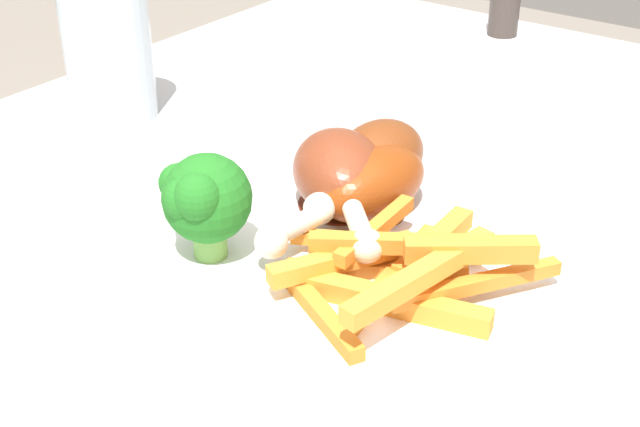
{
  "coord_description": "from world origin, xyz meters",
  "views": [
    {
      "loc": [
        0.28,
        0.26,
        1.03
      ],
      "look_at": [
        -0.07,
        0.0,
        0.78
      ],
      "focal_mm": 49.4,
      "sensor_mm": 36.0,
      "label": 1
    }
  ],
  "objects_px": {
    "dinner_plate": "(320,252)",
    "pepper_shaker": "(505,4)",
    "chicken_drumstick_extra": "(366,187)",
    "chicken_drumstick_near": "(376,160)",
    "water_glass": "(108,46)",
    "carrot_fries_pile": "(402,267)",
    "broccoli_floret_front": "(204,198)",
    "fork": "(335,43)",
    "chicken_drumstick_far": "(341,175)"
  },
  "relations": [
    {
      "from": "broccoli_floret_front",
      "to": "fork",
      "type": "distance_m",
      "value": 0.41
    },
    {
      "from": "dinner_plate",
      "to": "pepper_shaker",
      "type": "xyz_separation_m",
      "value": [
        -0.45,
        -0.1,
        0.02
      ]
    },
    {
      "from": "chicken_drumstick_far",
      "to": "fork",
      "type": "relative_size",
      "value": 0.62
    },
    {
      "from": "dinner_plate",
      "to": "broccoli_floret_front",
      "type": "bearing_deg",
      "value": -41.08
    },
    {
      "from": "dinner_plate",
      "to": "chicken_drumstick_extra",
      "type": "bearing_deg",
      "value": 174.49
    },
    {
      "from": "chicken_drumstick_far",
      "to": "chicken_drumstick_extra",
      "type": "height_order",
      "value": "chicken_drumstick_far"
    },
    {
      "from": "dinner_plate",
      "to": "chicken_drumstick_extra",
      "type": "distance_m",
      "value": 0.05
    },
    {
      "from": "broccoli_floret_front",
      "to": "chicken_drumstick_near",
      "type": "height_order",
      "value": "broccoli_floret_front"
    },
    {
      "from": "chicken_drumstick_near",
      "to": "dinner_plate",
      "type": "bearing_deg",
      "value": 8.19
    },
    {
      "from": "chicken_drumstick_near",
      "to": "chicken_drumstick_far",
      "type": "xyz_separation_m",
      "value": [
        0.03,
        -0.0,
        0.0
      ]
    },
    {
      "from": "chicken_drumstick_near",
      "to": "water_glass",
      "type": "bearing_deg",
      "value": -90.22
    },
    {
      "from": "fork",
      "to": "carrot_fries_pile",
      "type": "bearing_deg",
      "value": -89.9
    },
    {
      "from": "broccoli_floret_front",
      "to": "chicken_drumstick_extra",
      "type": "xyz_separation_m",
      "value": [
        -0.09,
        0.05,
        -0.02
      ]
    },
    {
      "from": "pepper_shaker",
      "to": "fork",
      "type": "bearing_deg",
      "value": -41.88
    },
    {
      "from": "carrot_fries_pile",
      "to": "dinner_plate",
      "type": "bearing_deg",
      "value": -99.42
    },
    {
      "from": "fork",
      "to": "dinner_plate",
      "type": "bearing_deg",
      "value": -95.94
    },
    {
      "from": "chicken_drumstick_far",
      "to": "water_glass",
      "type": "relative_size",
      "value": 1.03
    },
    {
      "from": "dinner_plate",
      "to": "pepper_shaker",
      "type": "distance_m",
      "value": 0.46
    },
    {
      "from": "chicken_drumstick_near",
      "to": "pepper_shaker",
      "type": "relative_size",
      "value": 2.0
    },
    {
      "from": "dinner_plate",
      "to": "broccoli_floret_front",
      "type": "xyz_separation_m",
      "value": [
        0.05,
        -0.04,
        0.04
      ]
    },
    {
      "from": "carrot_fries_pile",
      "to": "broccoli_floret_front",
      "type": "bearing_deg",
      "value": -69.48
    },
    {
      "from": "broccoli_floret_front",
      "to": "carrot_fries_pile",
      "type": "xyz_separation_m",
      "value": [
        -0.04,
        0.11,
        -0.02
      ]
    },
    {
      "from": "carrot_fries_pile",
      "to": "chicken_drumstick_far",
      "type": "distance_m",
      "value": 0.09
    },
    {
      "from": "chicken_drumstick_far",
      "to": "fork",
      "type": "bearing_deg",
      "value": -143.82
    },
    {
      "from": "broccoli_floret_front",
      "to": "water_glass",
      "type": "distance_m",
      "value": 0.25
    },
    {
      "from": "chicken_drumstick_near",
      "to": "water_glass",
      "type": "distance_m",
      "value": 0.25
    },
    {
      "from": "broccoli_floret_front",
      "to": "chicken_drumstick_extra",
      "type": "relative_size",
      "value": 0.45
    },
    {
      "from": "carrot_fries_pile",
      "to": "chicken_drumstick_near",
      "type": "bearing_deg",
      "value": -139.76
    },
    {
      "from": "broccoli_floret_front",
      "to": "fork",
      "type": "bearing_deg",
      "value": -154.7
    },
    {
      "from": "chicken_drumstick_far",
      "to": "water_glass",
      "type": "xyz_separation_m",
      "value": [
        -0.04,
        -0.25,
        0.02
      ]
    },
    {
      "from": "chicken_drumstick_far",
      "to": "chicken_drumstick_extra",
      "type": "xyz_separation_m",
      "value": [
        -0.0,
        0.02,
        -0.0
      ]
    },
    {
      "from": "carrot_fries_pile",
      "to": "chicken_drumstick_far",
      "type": "xyz_separation_m",
      "value": [
        -0.05,
        -0.08,
        0.01
      ]
    },
    {
      "from": "water_glass",
      "to": "pepper_shaker",
      "type": "height_order",
      "value": "water_glass"
    },
    {
      "from": "broccoli_floret_front",
      "to": "chicken_drumstick_far",
      "type": "relative_size",
      "value": 0.53
    },
    {
      "from": "chicken_drumstick_extra",
      "to": "water_glass",
      "type": "distance_m",
      "value": 0.27
    },
    {
      "from": "chicken_drumstick_near",
      "to": "pepper_shaker",
      "type": "height_order",
      "value": "pepper_shaker"
    },
    {
      "from": "fork",
      "to": "pepper_shaker",
      "type": "xyz_separation_m",
      "value": [
        -0.13,
        0.12,
        0.03
      ]
    },
    {
      "from": "dinner_plate",
      "to": "pepper_shaker",
      "type": "relative_size",
      "value": 4.76
    },
    {
      "from": "dinner_plate",
      "to": "broccoli_floret_front",
      "type": "distance_m",
      "value": 0.08
    },
    {
      "from": "broccoli_floret_front",
      "to": "carrot_fries_pile",
      "type": "height_order",
      "value": "broccoli_floret_front"
    },
    {
      "from": "chicken_drumstick_extra",
      "to": "fork",
      "type": "distance_m",
      "value": 0.35
    },
    {
      "from": "chicken_drumstick_extra",
      "to": "dinner_plate",
      "type": "bearing_deg",
      "value": -5.51
    },
    {
      "from": "chicken_drumstick_extra",
      "to": "fork",
      "type": "bearing_deg",
      "value": -141.32
    },
    {
      "from": "chicken_drumstick_extra",
      "to": "pepper_shaker",
      "type": "distance_m",
      "value": 0.42
    },
    {
      "from": "broccoli_floret_front",
      "to": "water_glass",
      "type": "xyz_separation_m",
      "value": [
        -0.13,
        -0.22,
        0.01
      ]
    },
    {
      "from": "fork",
      "to": "pepper_shaker",
      "type": "distance_m",
      "value": 0.17
    },
    {
      "from": "broccoli_floret_front",
      "to": "chicken_drumstick_far",
      "type": "height_order",
      "value": "broccoli_floret_front"
    },
    {
      "from": "carrot_fries_pile",
      "to": "pepper_shaker",
      "type": "xyz_separation_m",
      "value": [
        -0.46,
        -0.16,
        0.01
      ]
    },
    {
      "from": "chicken_drumstick_near",
      "to": "water_glass",
      "type": "height_order",
      "value": "water_glass"
    },
    {
      "from": "carrot_fries_pile",
      "to": "chicken_drumstick_extra",
      "type": "distance_m",
      "value": 0.08
    }
  ]
}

